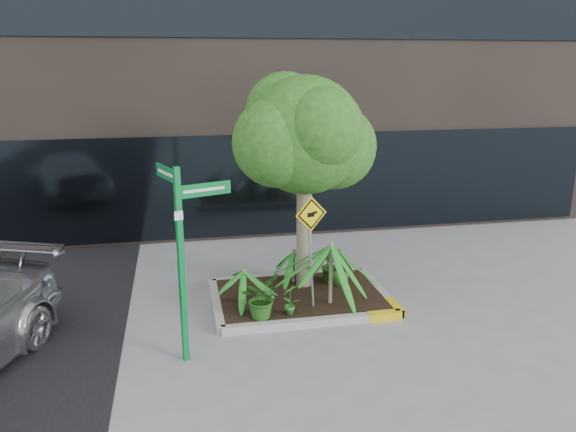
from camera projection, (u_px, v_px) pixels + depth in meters
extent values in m
plane|color=gray|center=(293.00, 308.00, 10.46)|extent=(80.00, 80.00, 0.00)
cube|color=#9E9E99|center=(289.00, 277.00, 11.80)|extent=(3.20, 0.15, 0.15)
cube|color=#9E9E99|center=(314.00, 323.00, 9.72)|extent=(3.20, 0.15, 0.15)
cube|color=#9E9E99|center=(216.00, 304.00, 10.46)|extent=(0.15, 2.20, 0.15)
cube|color=#9E9E99|center=(379.00, 291.00, 11.07)|extent=(0.15, 2.20, 0.15)
cube|color=gold|center=(385.00, 316.00, 9.97)|extent=(0.60, 0.17, 0.15)
cube|color=black|center=(300.00, 295.00, 10.75)|extent=(3.05, 2.05, 0.06)
cylinder|color=gray|center=(304.00, 226.00, 10.87)|extent=(0.29, 0.29, 2.76)
cylinder|color=gray|center=(309.00, 174.00, 10.62)|extent=(0.52, 0.15, 0.90)
sphere|color=#235017|center=(305.00, 135.00, 10.40)|extent=(2.21, 2.21, 2.21)
sphere|color=#235017|center=(334.00, 147.00, 10.86)|extent=(1.66, 1.66, 1.66)
sphere|color=#235017|center=(277.00, 142.00, 10.15)|extent=(1.66, 1.66, 1.66)
sphere|color=#235017|center=(322.00, 128.00, 9.87)|extent=(1.47, 1.47, 1.47)
sphere|color=#235017|center=(285.00, 113.00, 10.69)|extent=(1.56, 1.56, 1.56)
cylinder|color=gray|center=(331.00, 272.00, 10.21)|extent=(0.07, 0.07, 1.19)
cylinder|color=gray|center=(244.00, 286.00, 10.23)|extent=(0.07, 0.07, 0.68)
cylinder|color=gray|center=(293.00, 266.00, 11.26)|extent=(0.07, 0.07, 0.68)
imported|color=#214F16|center=(260.00, 297.00, 9.67)|extent=(0.89, 0.89, 0.74)
imported|color=#2C611D|center=(339.00, 266.00, 11.12)|extent=(0.57, 0.57, 0.77)
imported|color=#277725|center=(290.00, 299.00, 9.79)|extent=(0.42, 0.42, 0.58)
imported|color=#205A1A|center=(331.00, 265.00, 11.27)|extent=(0.54, 0.54, 0.70)
cube|color=#0B7A33|center=(181.00, 268.00, 8.26)|extent=(0.11, 0.11, 3.02)
cube|color=#0B7A33|center=(204.00, 190.00, 8.17)|extent=(0.80, 0.31, 0.19)
cube|color=#0B7A33|center=(167.00, 173.00, 8.24)|extent=(0.31, 0.80, 0.19)
cube|color=white|center=(204.00, 190.00, 8.16)|extent=(0.61, 0.23, 0.04)
cube|color=white|center=(166.00, 173.00, 8.24)|extent=(0.23, 0.61, 0.04)
cube|color=white|center=(179.00, 216.00, 8.00)|extent=(0.12, 0.05, 0.13)
cylinder|color=slate|center=(310.00, 256.00, 10.04)|extent=(0.12, 0.27, 1.86)
cube|color=yellow|center=(311.00, 214.00, 9.81)|extent=(0.60, 0.21, 0.63)
cube|color=black|center=(311.00, 214.00, 9.80)|extent=(0.53, 0.18, 0.56)
cube|color=yellow|center=(311.00, 214.00, 9.80)|extent=(0.45, 0.15, 0.47)
cube|color=black|center=(311.00, 215.00, 9.80)|extent=(0.14, 0.05, 0.08)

